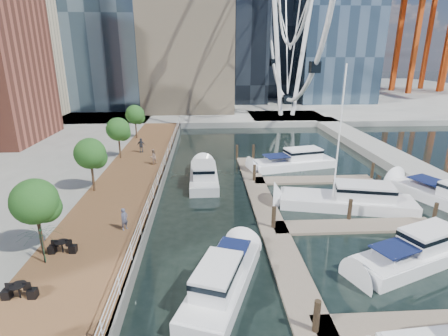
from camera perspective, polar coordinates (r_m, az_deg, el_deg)
ground at (r=18.97m, az=3.34°, el=-21.63°), size 520.00×520.00×0.00m
boardwalk at (r=32.50m, az=-15.74°, el=-3.62°), size 6.00×60.00×1.00m
seawall at (r=31.97m, az=-10.48°, el=-3.59°), size 0.25×60.00×1.00m
land_far at (r=117.10m, az=-2.35°, el=12.27°), size 200.00×114.00×1.00m
breakwater at (r=42.45m, az=27.92°, el=-0.02°), size 4.00×60.00×1.00m
pier at (r=69.34m, az=10.14°, el=8.07°), size 14.00×12.00×1.00m
railing at (r=31.63m, az=-10.77°, el=-1.86°), size 0.10×60.00×1.05m
floating_docks at (r=28.81m, az=17.11°, el=-6.60°), size 16.00×34.00×2.60m
port_cranes at (r=130.51m, az=30.84°, el=19.08°), size 40.00×52.00×38.00m
street_trees at (r=31.06m, az=-21.03°, el=2.22°), size 2.60×42.60×4.60m
cafe_tables at (r=18.56m, az=-32.12°, el=-20.45°), size 2.50×13.70×0.74m
yacht_foreground at (r=24.86m, az=28.55°, el=-13.53°), size 9.53×5.79×2.15m
pedestrian_near at (r=24.22m, az=-15.96°, el=-8.01°), size 0.62×0.66×1.52m
pedestrian_mid at (r=37.76m, az=-11.53°, el=1.81°), size 0.98×0.99×1.62m
pedestrian_far at (r=42.66m, az=-13.37°, el=3.62°), size 1.06×0.53×1.74m
moored_yachts at (r=30.48m, az=17.91°, el=-6.32°), size 26.06×30.48×11.50m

